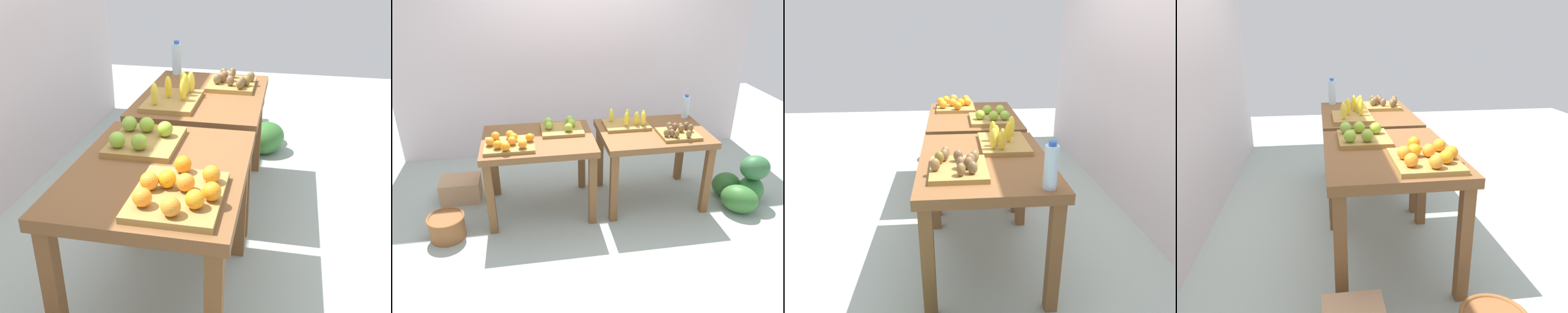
{
  "view_description": "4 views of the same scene",
  "coord_description": "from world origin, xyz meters",
  "views": [
    {
      "loc": [
        -2.4,
        -0.55,
        1.73
      ],
      "look_at": [
        0.06,
        -0.05,
        0.54
      ],
      "focal_mm": 43.06,
      "sensor_mm": 36.0,
      "label": 1
    },
    {
      "loc": [
        -0.65,
        -3.31,
        2.19
      ],
      "look_at": [
        -0.09,
        -0.03,
        0.55
      ],
      "focal_mm": 35.12,
      "sensor_mm": 36.0,
      "label": 2
    },
    {
      "loc": [
        2.54,
        -0.19,
        1.54
      ],
      "look_at": [
        0.03,
        0.02,
        0.57
      ],
      "focal_mm": 31.71,
      "sensor_mm": 36.0,
      "label": 3
    },
    {
      "loc": [
        -2.81,
        0.42,
        1.5
      ],
      "look_at": [
        -0.0,
        0.03,
        0.54
      ],
      "focal_mm": 35.68,
      "sensor_mm": 36.0,
      "label": 4
    }
  ],
  "objects": [
    {
      "name": "ground_plane",
      "position": [
        0.0,
        0.0,
        0.0
      ],
      "size": [
        8.0,
        8.0,
        0.0
      ],
      "primitive_type": "plane",
      "color": "#A3B1A9"
    },
    {
      "name": "display_table_left",
      "position": [
        -0.56,
        0.0,
        0.65
      ],
      "size": [
        1.04,
        0.8,
        0.77
      ],
      "color": "brown",
      "rests_on": "ground_plane"
    },
    {
      "name": "display_table_right",
      "position": [
        0.56,
        0.0,
        0.65
      ],
      "size": [
        1.04,
        0.8,
        0.77
      ],
      "color": "brown",
      "rests_on": "ground_plane"
    },
    {
      "name": "orange_bin",
      "position": [
        -0.82,
        -0.16,
        0.8
      ],
      "size": [
        0.45,
        0.36,
        0.11
      ],
      "color": "#A17A3C",
      "rests_on": "display_table_left"
    },
    {
      "name": "apple_bin",
      "position": [
        -0.32,
        0.14,
        0.8
      ],
      "size": [
        0.4,
        0.34,
        0.11
      ],
      "color": "#A17A3C",
      "rests_on": "display_table_left"
    },
    {
      "name": "banana_crate",
      "position": [
        0.34,
        0.15,
        0.81
      ],
      "size": [
        0.44,
        0.32,
        0.17
      ],
      "color": "#A17A3C",
      "rests_on": "display_table_right"
    },
    {
      "name": "kiwi_bin",
      "position": [
        0.75,
        -0.17,
        0.8
      ],
      "size": [
        0.36,
        0.32,
        0.1
      ],
      "color": "#A17A3C",
      "rests_on": "display_table_right"
    },
    {
      "name": "water_bottle",
      "position": [
        1.0,
        0.29,
        0.88
      ],
      "size": [
        0.07,
        0.07,
        0.25
      ],
      "color": "silver",
      "rests_on": "display_table_right"
    },
    {
      "name": "watermelon_pile",
      "position": [
        1.47,
        -0.25,
        0.19
      ],
      "size": [
        0.65,
        0.66,
        0.51
      ],
      "color": "#2C6F32",
      "rests_on": "ground_plane"
    }
  ]
}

